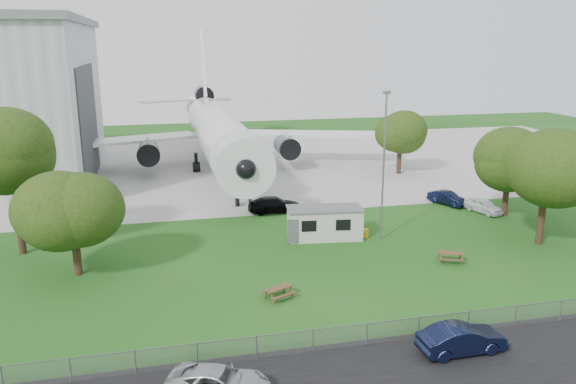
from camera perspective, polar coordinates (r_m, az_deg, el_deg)
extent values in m
plane|color=#2C6521|center=(39.35, 1.61, -8.65)|extent=(160.00, 160.00, 0.00)
cube|color=#B7B7B2|center=(75.10, -5.79, 2.77)|extent=(120.00, 46.00, 0.03)
cube|color=#2D3033|center=(68.87, -19.56, 6.58)|extent=(0.16, 16.00, 12.96)
cylinder|color=white|center=(70.04, -7.09, 6.08)|extent=(5.40, 34.00, 5.40)
cone|color=white|center=(51.49, -4.76, 2.96)|extent=(5.40, 5.50, 5.40)
cone|color=white|center=(90.68, -8.58, 8.54)|extent=(4.86, 9.00, 4.86)
cube|color=white|center=(73.20, -17.15, 4.96)|extent=(21.36, 10.77, 0.36)
cube|color=white|center=(75.65, 2.17, 5.92)|extent=(21.36, 10.77, 0.36)
cube|color=white|center=(90.24, -8.73, 12.14)|extent=(0.46, 9.96, 12.17)
cylinder|color=#515459|center=(69.53, -13.98, 3.93)|extent=(2.50, 4.20, 2.50)
cylinder|color=#515459|center=(71.29, -0.17, 4.64)|extent=(2.50, 4.20, 2.50)
cylinder|color=#515459|center=(89.49, -8.58, 9.74)|extent=(2.60, 4.50, 2.60)
cylinder|color=black|center=(55.77, -5.21, -0.24)|extent=(0.36, 0.36, 2.40)
cylinder|color=black|center=(71.48, -9.31, 3.00)|extent=(0.44, 0.44, 2.40)
cylinder|color=black|center=(72.05, -4.86, 3.24)|extent=(0.44, 0.44, 2.40)
cube|color=beige|center=(46.58, 3.74, -3.22)|extent=(6.26, 3.20, 2.50)
cube|color=#59595B|center=(46.19, 3.76, -1.67)|extent=(6.48, 3.42, 0.12)
cylinder|color=gold|center=(47.40, 7.88, -4.16)|extent=(0.50, 0.50, 0.70)
cube|color=gray|center=(31.24, 6.21, -15.40)|extent=(58.00, 0.04, 1.30)
cylinder|color=slate|center=(45.66, 9.67, 2.41)|extent=(0.16, 0.16, 12.00)
cylinder|color=#382619|center=(47.45, -25.60, -3.07)|extent=(0.56, 0.56, 4.54)
sphere|color=#3B5418|center=(46.18, -26.37, 3.51)|extent=(7.49, 7.49, 7.49)
cylinder|color=#382619|center=(41.93, -20.65, -6.09)|extent=(0.56, 0.56, 2.76)
sphere|color=#3B5418|center=(40.90, -21.08, -1.66)|extent=(7.43, 7.43, 7.43)
cylinder|color=#382619|center=(49.30, 24.31, -2.71)|extent=(0.56, 0.56, 3.84)
sphere|color=#3B5418|center=(48.20, 24.90, 2.63)|extent=(7.33, 7.33, 7.33)
cylinder|color=#382619|center=(56.26, 21.22, -0.73)|extent=(0.56, 0.56, 3.07)
sphere|color=#3B5418|center=(55.43, 21.58, 3.01)|extent=(7.08, 7.08, 7.08)
cylinder|color=#382619|center=(70.74, 11.21, 2.97)|extent=(0.56, 0.56, 2.85)
sphere|color=#3B5418|center=(70.12, 11.35, 5.76)|extent=(5.70, 5.70, 5.70)
imported|color=black|center=(31.57, 17.23, -14.10)|extent=(4.70, 1.77, 1.53)
imported|color=#ABAEB2|center=(27.28, -7.01, -18.71)|extent=(5.30, 3.92, 1.34)
imported|color=white|center=(56.65, 19.24, -1.35)|extent=(2.68, 4.20, 1.33)
imported|color=black|center=(58.38, 15.86, -0.61)|extent=(2.94, 4.25, 1.33)
imported|color=black|center=(53.66, -1.37, -1.30)|extent=(5.15, 2.15, 1.49)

